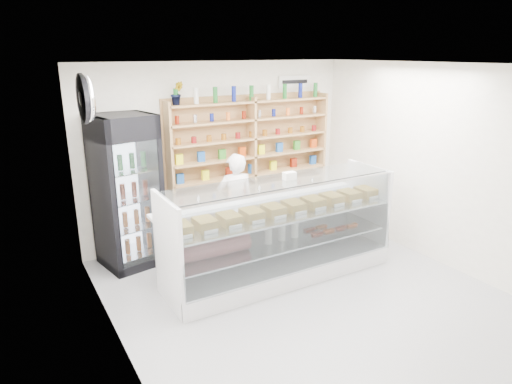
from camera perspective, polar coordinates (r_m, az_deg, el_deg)
room at (r=5.28m, az=7.34°, el=0.12°), size 5.00×5.00×5.00m
display_counter at (r=6.20m, az=2.85°, el=-7.27°), size 3.14×0.94×1.37m
shop_worker at (r=6.80m, az=-2.58°, el=-1.47°), size 0.61×0.46×1.53m
drinks_cooler at (r=6.57m, az=-15.85°, el=0.06°), size 0.90×0.88×2.14m
wall_shelving at (r=7.40m, az=-0.55°, el=6.73°), size 2.84×0.28×1.33m
potted_plant at (r=6.78m, az=-9.85°, el=12.08°), size 0.21×0.18×0.34m
security_mirror at (r=5.29m, az=-20.33°, el=10.88°), size 0.15×0.50×0.50m
wall_sign at (r=7.88m, az=4.80°, el=13.58°), size 0.62×0.03×0.20m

